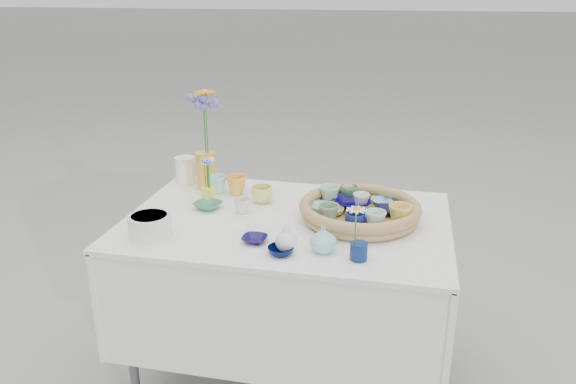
% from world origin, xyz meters
% --- Properties ---
extents(ground, '(80.00, 80.00, 0.00)m').
position_xyz_m(ground, '(0.00, 0.00, 0.00)').
color(ground, gray).
extents(display_table, '(1.26, 0.86, 0.77)m').
position_xyz_m(display_table, '(0.00, 0.00, 0.00)').
color(display_table, silver).
rests_on(display_table, ground).
extents(wicker_tray, '(0.47, 0.47, 0.08)m').
position_xyz_m(wicker_tray, '(0.28, 0.05, 0.80)').
color(wicker_tray, olive).
rests_on(wicker_tray, display_table).
extents(tray_ceramic_0, '(0.20, 0.20, 0.04)m').
position_xyz_m(tray_ceramic_0, '(0.24, 0.13, 0.80)').
color(tray_ceramic_0, '#070047').
rests_on(tray_ceramic_0, wicker_tray).
extents(tray_ceramic_1, '(0.11, 0.11, 0.02)m').
position_xyz_m(tray_ceramic_1, '(0.39, 0.09, 0.80)').
color(tray_ceramic_1, black).
rests_on(tray_ceramic_1, wicker_tray).
extents(tray_ceramic_2, '(0.11, 0.11, 0.08)m').
position_xyz_m(tray_ceramic_2, '(0.43, -0.01, 0.82)').
color(tray_ceramic_2, '#E8C34F').
rests_on(tray_ceramic_2, wicker_tray).
extents(tray_ceramic_3, '(0.14, 0.14, 0.04)m').
position_xyz_m(tray_ceramic_3, '(0.29, 0.00, 0.80)').
color(tray_ceramic_3, '#498F55').
rests_on(tray_ceramic_3, wicker_tray).
extents(tray_ceramic_4, '(0.10, 0.10, 0.07)m').
position_xyz_m(tray_ceramic_4, '(0.17, -0.04, 0.82)').
color(tray_ceramic_4, gray).
rests_on(tray_ceramic_4, wicker_tray).
extents(tray_ceramic_5, '(0.12, 0.12, 0.03)m').
position_xyz_m(tray_ceramic_5, '(0.12, 0.06, 0.80)').
color(tray_ceramic_5, '#8ECEC8').
rests_on(tray_ceramic_5, wicker_tray).
extents(tray_ceramic_6, '(0.10, 0.10, 0.07)m').
position_xyz_m(tray_ceramic_6, '(0.15, 0.16, 0.82)').
color(tray_ceramic_6, '#A3D6B9').
rests_on(tray_ceramic_6, wicker_tray).
extents(tray_ceramic_7, '(0.08, 0.08, 0.06)m').
position_xyz_m(tray_ceramic_7, '(0.28, 0.13, 0.81)').
color(tray_ceramic_7, white).
rests_on(tray_ceramic_7, wicker_tray).
extents(tray_ceramic_8, '(0.11, 0.11, 0.02)m').
position_xyz_m(tray_ceramic_8, '(0.36, 0.20, 0.79)').
color(tray_ceramic_8, '#69ACD4').
rests_on(tray_ceramic_8, wicker_tray).
extents(tray_ceramic_9, '(0.08, 0.08, 0.06)m').
position_xyz_m(tray_ceramic_9, '(0.27, -0.07, 0.81)').
color(tray_ceramic_9, navy).
rests_on(tray_ceramic_9, wicker_tray).
extents(tray_ceramic_10, '(0.11, 0.11, 0.03)m').
position_xyz_m(tray_ceramic_10, '(0.18, 0.04, 0.80)').
color(tray_ceramic_10, '#F9D16C').
rests_on(tray_ceramic_10, wicker_tray).
extents(tray_ceramic_11, '(0.10, 0.10, 0.07)m').
position_xyz_m(tray_ceramic_11, '(0.35, -0.07, 0.82)').
color(tray_ceramic_11, silver).
rests_on(tray_ceramic_11, wicker_tray).
extents(tray_ceramic_12, '(0.09, 0.09, 0.06)m').
position_xyz_m(tray_ceramic_12, '(0.22, 0.22, 0.81)').
color(tray_ceramic_12, '#3B754B').
rests_on(tray_ceramic_12, wicker_tray).
extents(loose_ceramic_0, '(0.11, 0.11, 0.08)m').
position_xyz_m(loose_ceramic_0, '(-0.28, 0.23, 0.81)').
color(loose_ceramic_0, gold).
rests_on(loose_ceramic_0, display_table).
extents(loose_ceramic_1, '(0.11, 0.11, 0.07)m').
position_xyz_m(loose_ceramic_1, '(-0.14, 0.15, 0.80)').
color(loose_ceramic_1, '#E1D965').
rests_on(loose_ceramic_1, display_table).
extents(loose_ceramic_2, '(0.14, 0.14, 0.03)m').
position_xyz_m(loose_ceramic_2, '(-0.34, 0.04, 0.78)').
color(loose_ceramic_2, '#367E4F').
rests_on(loose_ceramic_2, display_table).
extents(loose_ceramic_3, '(0.09, 0.09, 0.06)m').
position_xyz_m(loose_ceramic_3, '(-0.19, 0.02, 0.80)').
color(loose_ceramic_3, beige).
rests_on(loose_ceramic_3, display_table).
extents(loose_ceramic_4, '(0.09, 0.09, 0.02)m').
position_xyz_m(loose_ceramic_4, '(-0.07, -0.23, 0.78)').
color(loose_ceramic_4, '#120C42').
rests_on(loose_ceramic_4, display_table).
extents(loose_ceramic_5, '(0.09, 0.09, 0.08)m').
position_xyz_m(loose_ceramic_5, '(-0.37, 0.23, 0.80)').
color(loose_ceramic_5, '#9CE3CE').
rests_on(loose_ceramic_5, display_table).
extents(loose_ceramic_6, '(0.11, 0.11, 0.03)m').
position_xyz_m(loose_ceramic_6, '(0.05, -0.31, 0.78)').
color(loose_ceramic_6, '#030B32').
rests_on(loose_ceramic_6, display_table).
extents(fluted_bowl, '(0.19, 0.19, 0.08)m').
position_xyz_m(fluted_bowl, '(-0.45, -0.26, 0.81)').
color(fluted_bowl, silver).
rests_on(fluted_bowl, display_table).
extents(bud_vase_paleblue, '(0.10, 0.10, 0.12)m').
position_xyz_m(bud_vase_paleblue, '(0.06, -0.28, 0.82)').
color(bud_vase_paleblue, silver).
rests_on(bud_vase_paleblue, display_table).
extents(bud_vase_seafoam, '(0.10, 0.10, 0.10)m').
position_xyz_m(bud_vase_seafoam, '(0.18, -0.26, 0.81)').
color(bud_vase_seafoam, '#86C4C1').
rests_on(bud_vase_seafoam, display_table).
extents(bud_vase_cobalt, '(0.07, 0.07, 0.06)m').
position_xyz_m(bud_vase_cobalt, '(0.31, -0.29, 0.80)').
color(bud_vase_cobalt, '#0A2150').
rests_on(bud_vase_cobalt, display_table).
extents(single_daisy, '(0.10, 0.10, 0.14)m').
position_xyz_m(single_daisy, '(0.30, -0.29, 0.88)').
color(single_daisy, white).
rests_on(single_daisy, bud_vase_cobalt).
extents(tall_vase_yellow, '(0.11, 0.11, 0.17)m').
position_xyz_m(tall_vase_yellow, '(-0.43, 0.28, 0.85)').
color(tall_vase_yellow, gold).
rests_on(tall_vase_yellow, display_table).
extents(gerbera, '(0.13, 0.13, 0.29)m').
position_xyz_m(gerbera, '(-0.42, 0.28, 1.07)').
color(gerbera, '#FF9000').
rests_on(gerbera, tall_vase_yellow).
extents(hydrangea, '(0.11, 0.11, 0.31)m').
position_xyz_m(hydrangea, '(-0.43, 0.28, 1.04)').
color(hydrangea, '#6054A9').
rests_on(hydrangea, tall_vase_yellow).
extents(white_pitcher, '(0.16, 0.14, 0.12)m').
position_xyz_m(white_pitcher, '(-0.55, 0.32, 0.83)').
color(white_pitcher, white).
rests_on(white_pitcher, display_table).
extents(daisy_cup, '(0.07, 0.07, 0.06)m').
position_xyz_m(daisy_cup, '(-0.37, 0.11, 0.80)').
color(daisy_cup, '#FFE646').
rests_on(daisy_cup, display_table).
extents(daisy_posy, '(0.10, 0.10, 0.16)m').
position_xyz_m(daisy_posy, '(-0.36, 0.11, 0.91)').
color(daisy_posy, white).
rests_on(daisy_posy, daisy_cup).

